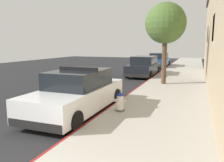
# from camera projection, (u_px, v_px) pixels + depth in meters

# --- Properties ---
(ground_plane) EXTENTS (34.88, 60.00, 0.20)m
(ground_plane) POSITION_uv_depth(u_px,v_px,m) (72.00, 87.00, 14.14)
(ground_plane) COLOR #232326
(sidewalk_pavement) EXTENTS (3.50, 60.00, 0.15)m
(sidewalk_pavement) POSITION_uv_depth(u_px,v_px,m) (171.00, 91.00, 12.02)
(sidewalk_pavement) COLOR #ADA89E
(sidewalk_pavement) RESTS_ON ground
(curb_painted_edge) EXTENTS (0.08, 60.00, 0.15)m
(curb_painted_edge) POSITION_uv_depth(u_px,v_px,m) (138.00, 88.00, 12.64)
(curb_painted_edge) COLOR maroon
(curb_painted_edge) RESTS_ON ground
(police_cruiser) EXTENTS (1.94, 4.84, 1.68)m
(police_cruiser) POSITION_uv_depth(u_px,v_px,m) (78.00, 93.00, 8.33)
(police_cruiser) COLOR white
(police_cruiser) RESTS_ON ground
(parked_car_silver_ahead) EXTENTS (1.94, 4.84, 1.56)m
(parked_car_silver_ahead) POSITION_uv_depth(u_px,v_px,m) (144.00, 67.00, 18.15)
(parked_car_silver_ahead) COLOR black
(parked_car_silver_ahead) RESTS_ON ground
(parked_car_dark_far) EXTENTS (1.94, 4.84, 1.56)m
(parked_car_dark_far) POSITION_uv_depth(u_px,v_px,m) (159.00, 61.00, 24.85)
(parked_car_dark_far) COLOR navy
(parked_car_dark_far) RESTS_ON ground
(fire_hydrant) EXTENTS (0.44, 0.40, 0.76)m
(fire_hydrant) POSITION_uv_depth(u_px,v_px,m) (120.00, 101.00, 8.04)
(fire_hydrant) COLOR #4C4C51
(fire_hydrant) RESTS_ON sidewalk_pavement
(street_tree) EXTENTS (2.36, 2.36, 4.73)m
(street_tree) POSITION_uv_depth(u_px,v_px,m) (165.00, 24.00, 13.16)
(street_tree) COLOR brown
(street_tree) RESTS_ON sidewalk_pavement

